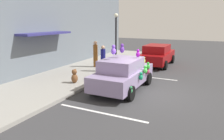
{
  "coord_description": "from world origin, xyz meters",
  "views": [
    {
      "loc": [
        -9.17,
        -2.5,
        3.27
      ],
      "look_at": [
        0.01,
        1.96,
        0.9
      ],
      "focal_mm": 33.98,
      "sensor_mm": 36.0,
      "label": 1
    }
  ],
  "objects_px": {
    "pedestrian_walking_past": "(95,54)",
    "street_lamp_post": "(116,35)",
    "parked_sedan_behind": "(157,55)",
    "pedestrian_near_shopfront": "(103,59)",
    "plush_covered_car": "(123,73)",
    "teddy_bear_on_sidewalk": "(74,76)"
  },
  "relations": [
    {
      "from": "parked_sedan_behind",
      "to": "pedestrian_near_shopfront",
      "type": "relative_size",
      "value": 2.62
    },
    {
      "from": "parked_sedan_behind",
      "to": "street_lamp_post",
      "type": "relative_size",
      "value": 1.19
    },
    {
      "from": "parked_sedan_behind",
      "to": "teddy_bear_on_sidewalk",
      "type": "relative_size",
      "value": 5.96
    },
    {
      "from": "pedestrian_near_shopfront",
      "to": "street_lamp_post",
      "type": "bearing_deg",
      "value": -9.31
    },
    {
      "from": "street_lamp_post",
      "to": "pedestrian_walking_past",
      "type": "xyz_separation_m",
      "value": [
        -0.42,
        1.36,
        -1.38
      ]
    },
    {
      "from": "street_lamp_post",
      "to": "pedestrian_walking_past",
      "type": "bearing_deg",
      "value": 107.27
    },
    {
      "from": "parked_sedan_behind",
      "to": "pedestrian_near_shopfront",
      "type": "distance_m",
      "value": 4.73
    },
    {
      "from": "parked_sedan_behind",
      "to": "pedestrian_walking_past",
      "type": "bearing_deg",
      "value": 130.98
    },
    {
      "from": "street_lamp_post",
      "to": "pedestrian_near_shopfront",
      "type": "relative_size",
      "value": 2.21
    },
    {
      "from": "plush_covered_car",
      "to": "teddy_bear_on_sidewalk",
      "type": "xyz_separation_m",
      "value": [
        -0.52,
        2.49,
        -0.32
      ]
    },
    {
      "from": "parked_sedan_behind",
      "to": "street_lamp_post",
      "type": "bearing_deg",
      "value": 140.56
    },
    {
      "from": "parked_sedan_behind",
      "to": "teddy_bear_on_sidewalk",
      "type": "height_order",
      "value": "parked_sedan_behind"
    },
    {
      "from": "pedestrian_near_shopfront",
      "to": "pedestrian_walking_past",
      "type": "bearing_deg",
      "value": 48.73
    },
    {
      "from": "plush_covered_car",
      "to": "street_lamp_post",
      "type": "bearing_deg",
      "value": 29.48
    },
    {
      "from": "plush_covered_car",
      "to": "pedestrian_near_shopfront",
      "type": "xyz_separation_m",
      "value": [
        2.4,
        2.38,
        0.12
      ]
    },
    {
      "from": "teddy_bear_on_sidewalk",
      "to": "street_lamp_post",
      "type": "xyz_separation_m",
      "value": [
        4.32,
        -0.34,
        1.9
      ]
    },
    {
      "from": "plush_covered_car",
      "to": "pedestrian_walking_past",
      "type": "distance_m",
      "value": 4.88
    },
    {
      "from": "pedestrian_near_shopfront",
      "to": "pedestrian_walking_past",
      "type": "xyz_separation_m",
      "value": [
        0.99,
        1.13,
        0.08
      ]
    },
    {
      "from": "parked_sedan_behind",
      "to": "teddy_bear_on_sidewalk",
      "type": "bearing_deg",
      "value": 160.15
    },
    {
      "from": "plush_covered_car",
      "to": "pedestrian_near_shopfront",
      "type": "distance_m",
      "value": 3.38
    },
    {
      "from": "plush_covered_car",
      "to": "pedestrian_walking_past",
      "type": "xyz_separation_m",
      "value": [
        3.38,
        3.51,
        0.2
      ]
    },
    {
      "from": "pedestrian_walking_past",
      "to": "street_lamp_post",
      "type": "bearing_deg",
      "value": -72.73
    }
  ]
}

